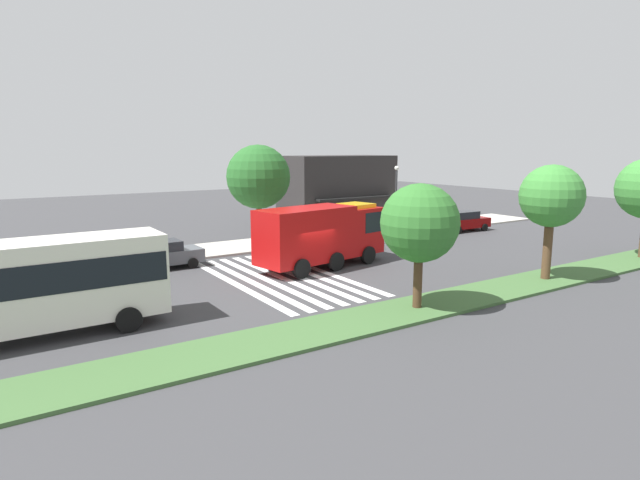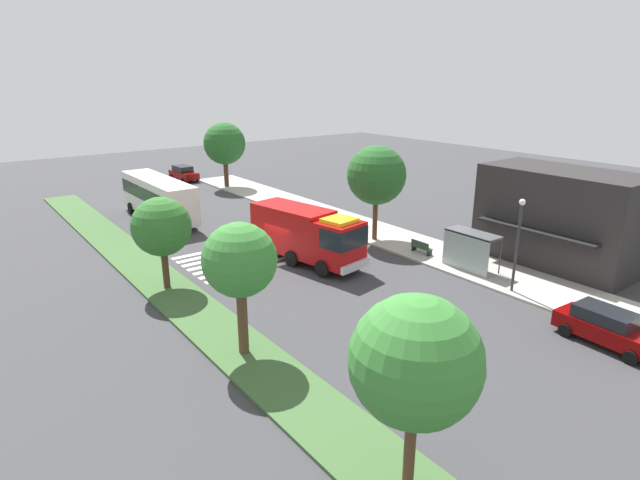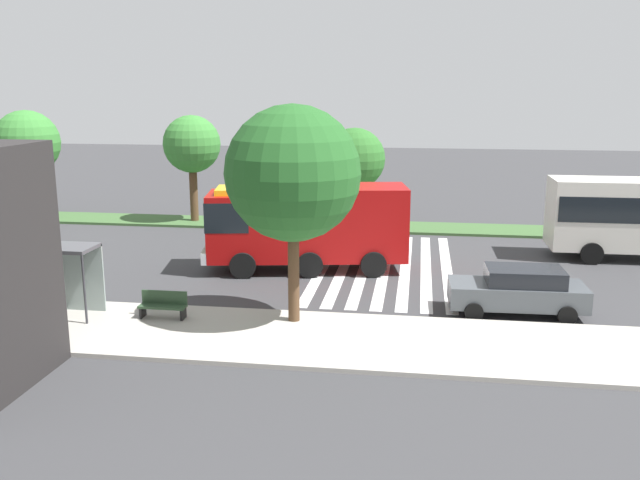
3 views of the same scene
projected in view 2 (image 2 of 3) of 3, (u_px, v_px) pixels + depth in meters
The scene contains 19 objects.
ground_plane at pixel (285, 260), 35.47m from camera, with size 120.00×120.00×0.00m, color #38383A.
sidewalk at pixel (383, 235), 40.78m from camera, with size 60.00×4.79×0.14m, color #ADA89E.
median_strip at pixel (167, 288), 30.63m from camera, with size 60.00×3.00×0.14m, color #3D6033.
crosswalk at pixel (269, 252), 37.06m from camera, with size 5.85×12.45×0.01m.
fire_truck at pixel (309, 234), 34.29m from camera, with size 8.99×4.05×3.67m.
parked_car_west at pixel (184, 173), 62.08m from camera, with size 4.73×2.25×1.77m.
parked_car_mid at pixel (295, 214), 43.83m from camera, with size 4.72×2.20×1.67m.
parked_car_east at pixel (607, 327), 24.07m from camera, with size 4.73×2.16×1.73m.
transit_bus at pixel (158, 196), 44.57m from camera, with size 11.33×2.94×3.69m.
bus_stop_shelter at pixel (469, 244), 32.79m from camera, with size 3.50×1.40×2.46m.
bench_near_shelter at pixel (421, 247), 36.24m from camera, with size 1.60×0.50×0.90m.
street_lamp at pixel (518, 237), 29.01m from camera, with size 0.36×0.36×5.50m.
storefront_building at pixel (559, 218), 33.84m from camera, with size 9.97×5.78×6.39m.
sidewalk_tree_far_west at pixel (225, 144), 56.79m from camera, with size 4.62×4.62×7.15m.
sidewalk_tree_west at pixel (376, 175), 38.04m from camera, with size 4.41×4.41×7.17m.
median_tree_far_west at pixel (161, 227), 29.37m from camera, with size 3.42×3.42×5.47m.
median_tree_west at pixel (240, 261), 22.04m from camera, with size 3.29×3.29×6.10m.
median_tree_center at pixel (415, 362), 14.29m from camera, with size 3.83×3.83×6.33m.
fire_hydrant at pixel (284, 206), 48.20m from camera, with size 0.28×0.28×0.70m, color gold.
Camera 2 is at (28.12, -18.10, 12.14)m, focal length 28.79 mm.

